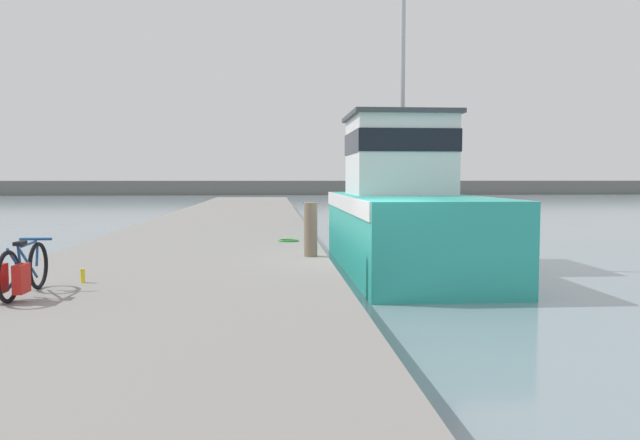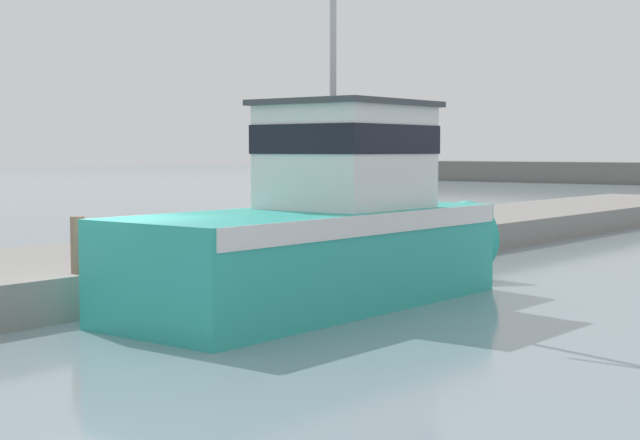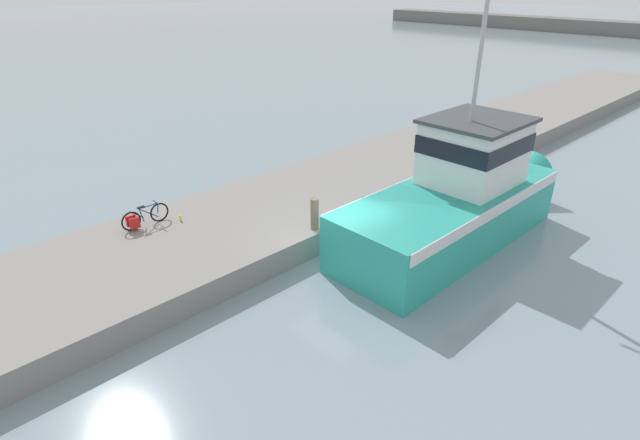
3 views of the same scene
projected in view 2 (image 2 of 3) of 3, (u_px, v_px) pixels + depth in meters
The scene contains 4 objects.
ground_plane at pixel (117, 325), 17.87m from camera, with size 320.00×320.00×0.00m, color gray.
fishing_boat_main at pixel (330, 227), 20.28m from camera, with size 3.40×10.75×9.92m.
mooring_post at pixel (78, 245), 18.65m from camera, with size 0.27×0.27×1.09m, color #756651.
hose_coil at pixel (182, 257), 21.34m from camera, with size 0.52×0.52×0.04m, color green.
Camera 2 is at (13.88, -11.58, 3.18)m, focal length 55.00 mm.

